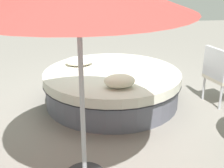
{
  "coord_description": "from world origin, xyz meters",
  "views": [
    {
      "loc": [
        -0.57,
        -4.83,
        2.22
      ],
      "look_at": [
        0.0,
        0.0,
        0.33
      ],
      "focal_mm": 48.9,
      "sensor_mm": 36.0,
      "label": 1
    }
  ],
  "objects": [
    {
      "name": "patio_chair",
      "position": [
        1.78,
        -0.25,
        0.56
      ],
      "size": [
        0.62,
        0.63,
        0.98
      ],
      "rotation": [
        0.0,
        0.0,
        4.97
      ],
      "color": "#B7B7BC",
      "rests_on": "ground_plane"
    },
    {
      "name": "ground_plane",
      "position": [
        0.0,
        0.0,
        0.0
      ],
      "size": [
        16.0,
        16.0,
        0.0
      ],
      "primitive_type": "plane",
      "color": "gray"
    },
    {
      "name": "round_bed",
      "position": [
        0.0,
        0.0,
        0.28
      ],
      "size": [
        2.32,
        2.32,
        0.56
      ],
      "color": "#595966",
      "rests_on": "ground_plane"
    },
    {
      "name": "throw_pillow_1",
      "position": [
        0.03,
        -0.71,
        0.66
      ],
      "size": [
        0.46,
        0.33,
        0.2
      ],
      "primitive_type": "ellipsoid",
      "color": "beige",
      "rests_on": "round_bed"
    },
    {
      "name": "throw_pillow_0",
      "position": [
        -0.55,
        0.43,
        0.63
      ],
      "size": [
        0.49,
        0.38,
        0.15
      ],
      "primitive_type": "ellipsoid",
      "color": "silver",
      "rests_on": "round_bed"
    }
  ]
}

